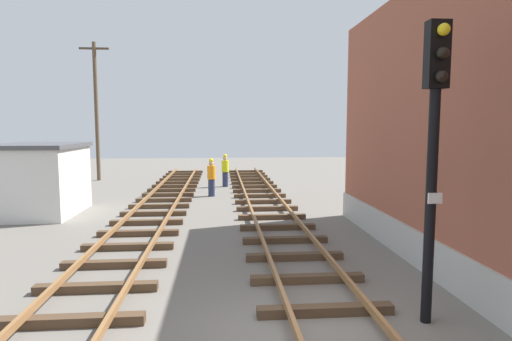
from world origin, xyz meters
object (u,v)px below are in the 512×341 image
Objects in this scene: control_hut at (39,179)px; utility_pole_far at (96,109)px; track_worker_distant at (225,170)px; track_worker_foreground at (211,177)px; signal_mast at (434,137)px.

control_hut is 0.44× the size of utility_pole_far.
track_worker_distant is (7.28, 7.02, -0.46)m from control_hut.
track_worker_foreground is (7.30, -6.84, -3.58)m from utility_pole_far.
control_hut is 2.03× the size of track_worker_foreground.
track_worker_foreground is at bearing -43.15° from utility_pole_far.
track_worker_foreground is (6.57, 3.73, -0.46)m from control_hut.
utility_pole_far is 9.47m from track_worker_distant.
signal_mast is 0.59× the size of utility_pole_far.
track_worker_foreground is 1.00× the size of track_worker_distant.
signal_mast is at bearing -73.79° from track_worker_foreground.
signal_mast is at bearing -43.65° from control_hut.
signal_mast reaches higher than control_hut.
signal_mast is 17.59m from track_worker_distant.
signal_mast is at bearing -61.30° from utility_pole_far.
utility_pole_far reaches higher than track_worker_distant.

